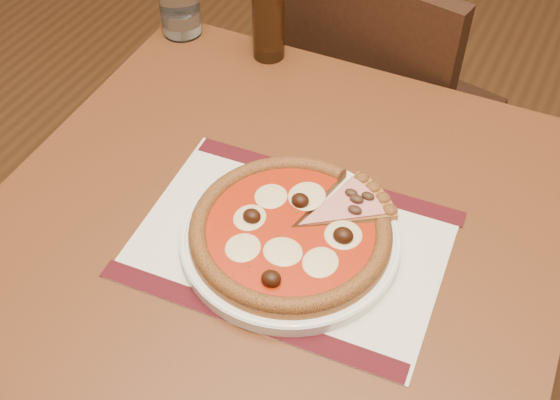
# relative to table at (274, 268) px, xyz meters

# --- Properties ---
(table) EXTENTS (0.83, 0.83, 0.75)m
(table) POSITION_rel_table_xyz_m (0.00, 0.00, 0.00)
(table) COLOR #642D17
(table) RESTS_ON ground
(chair_far) EXTENTS (0.48, 0.48, 0.88)m
(chair_far) POSITION_rel_table_xyz_m (-0.06, 0.57, -0.14)
(chair_far) COLOR black
(chair_far) RESTS_ON ground
(placemat) EXTENTS (0.43, 0.32, 0.00)m
(placemat) POSITION_rel_table_xyz_m (0.04, -0.02, 0.10)
(placemat) COLOR white
(placemat) RESTS_ON table
(plate) EXTENTS (0.30, 0.30, 0.02)m
(plate) POSITION_rel_table_xyz_m (0.04, -0.02, 0.11)
(plate) COLOR white
(plate) RESTS_ON placemat
(pizza) EXTENTS (0.27, 0.27, 0.04)m
(pizza) POSITION_rel_table_xyz_m (0.04, -0.02, 0.13)
(pizza) COLOR #AF642A
(pizza) RESTS_ON plate
(ham_slice) EXTENTS (0.11, 0.13, 0.02)m
(ham_slice) POSITION_rel_table_xyz_m (0.10, 0.05, 0.13)
(ham_slice) COLOR #AF642A
(ham_slice) RESTS_ON plate
(water_glass) EXTENTS (0.08, 0.08, 0.09)m
(water_glass) POSITION_rel_table_xyz_m (-0.37, 0.35, 0.15)
(water_glass) COLOR white
(water_glass) RESTS_ON table
(bottle) EXTENTS (0.06, 0.06, 0.19)m
(bottle) POSITION_rel_table_xyz_m (-0.19, 0.35, 0.18)
(bottle) COLOR #381F0E
(bottle) RESTS_ON table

